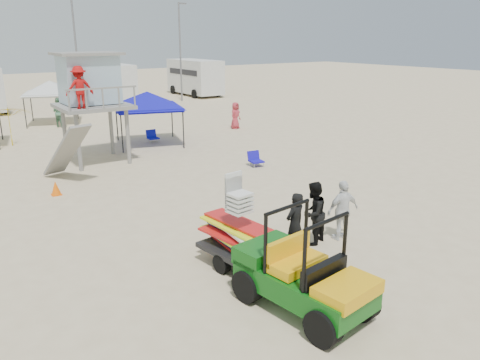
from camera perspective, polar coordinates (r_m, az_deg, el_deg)
ground at (r=11.62m, az=6.48°, el=-10.16°), size 140.00×140.00×0.00m
utility_cart at (r=9.41m, az=7.88°, el=-10.52°), size 1.69×2.88×2.07m
surf_trailer at (r=11.12m, az=-0.26°, el=-6.56°), size 1.44×2.34×2.06m
man_left at (r=11.77m, az=6.69°, el=-5.40°), size 0.66×0.49×1.65m
man_mid at (r=12.47m, az=8.90°, el=-4.03°), size 1.01×0.90×1.71m
man_right at (r=12.88m, az=12.42°, el=-3.63°), size 1.02×0.54×1.66m
lifeguard_tower at (r=21.13m, az=-18.01°, el=11.13°), size 2.89×2.89×4.57m
canopy_blue at (r=24.20m, az=-11.27°, el=10.20°), size 3.84×3.84×3.09m
canopy_white_c at (r=31.99m, az=-22.22°, el=10.90°), size 3.78×3.78×3.09m
umbrella_b at (r=26.27m, az=-26.16°, el=5.87°), size 3.03×3.04×1.97m
cone_far at (r=17.50m, az=-21.55°, el=-0.93°), size 0.34×0.34×0.50m
beach_chair_b at (r=19.97m, az=1.85°, el=2.60°), size 0.61×0.65×0.64m
beach_chair_c at (r=25.02m, az=-10.65°, el=5.28°), size 0.55×0.58×0.64m
rv_mid_right at (r=40.01m, az=-15.98°, el=11.41°), size 2.64×7.00×3.25m
rv_far_right at (r=45.04m, az=-5.53°, el=12.54°), size 2.64×6.60×3.25m
light_pole_left at (r=36.12m, az=-19.27°, el=14.09°), size 0.14×0.14×8.00m
light_pole_right at (r=40.87m, az=-7.29°, el=15.12°), size 0.14×0.14×8.00m
distant_beachgoers at (r=27.77m, az=-26.20°, el=6.19°), size 19.19×7.45×1.84m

